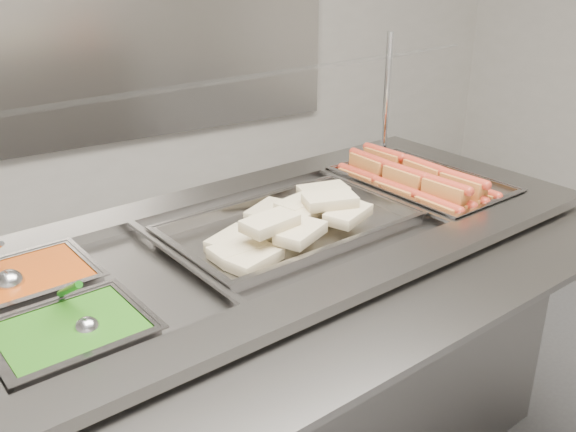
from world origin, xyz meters
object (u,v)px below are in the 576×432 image
pan_wraps (291,231)px  steam_counter (275,360)px  ladle (9,281)px  serving_spoon (84,322)px  pan_hotdogs (420,192)px  sneeze_guard (227,86)px

pan_wraps → steam_counter: bearing=-173.6°
pan_wraps → ladle: ladle is taller
pan_wraps → serving_spoon: serving_spoon is taller
pan_hotdogs → ladle: ladle is taller
pan_hotdogs → ladle: (-1.32, -0.02, 0.05)m
sneeze_guard → serving_spoon: 0.80m
steam_counter → pan_wraps: (0.06, 0.01, 0.43)m
sneeze_guard → steam_counter: bearing=-83.6°
ladle → pan_wraps: bearing=-3.5°
ladle → serving_spoon: ladle is taller
ladle → serving_spoon: 0.29m
ladle → steam_counter: bearing=-4.4°
pan_hotdogs → sneeze_guard: bearing=167.2°
pan_wraps → sneeze_guard: bearing=111.8°
pan_hotdogs → serving_spoon: 1.25m
steam_counter → ladle: size_ratio=10.02×
pan_hotdogs → ladle: size_ratio=2.99×
steam_counter → sneeze_guard: 0.85m
steam_counter → pan_hotdogs: bearing=6.4°
ladle → sneeze_guard: bearing=13.8°
steam_counter → ladle: (-0.70, 0.05, 0.46)m
ladle → serving_spoon: size_ratio=1.09×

